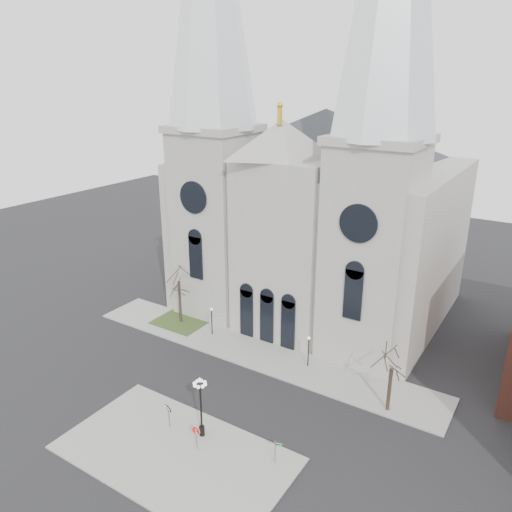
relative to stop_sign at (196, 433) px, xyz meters
The scene contains 13 objects.
ground 5.85m from the stop_sign, 137.88° to the left, with size 160.00×160.00×0.00m, color black.
sidewalk_near 2.33m from the stop_sign, 132.99° to the right, with size 18.00×10.00×0.14m, color gray.
sidewalk_far 15.42m from the stop_sign, 105.73° to the left, with size 40.00×6.00×0.14m, color gray.
grass_patch 21.92m from the stop_sign, 133.89° to the left, with size 6.00×5.00×0.18m, color #30451D.
cathedral 31.75m from the stop_sign, 98.88° to the left, with size 33.00×26.66×54.00m.
tree_left 22.21m from the stop_sign, 133.89° to the left, with size 3.20×3.20×7.50m.
tree_right 16.98m from the stop_sign, 49.64° to the left, with size 3.20×3.20×6.00m.
ped_lamp_left 18.34m from the stop_sign, 123.65° to the left, with size 0.32×0.32×3.26m.
ped_lamp_right 15.38m from the stop_sign, 83.11° to the left, with size 0.32×0.32×3.26m.
stop_sign is the anchor object (origin of this frame).
globe_lamp 2.43m from the stop_sign, 114.55° to the left, with size 1.50×1.50×5.34m.
one_way_sign 3.64m from the stop_sign, 167.10° to the left, with size 0.87×0.34×2.08m.
street_name_sign 6.26m from the stop_sign, 18.66° to the left, with size 0.61×0.25×1.98m.
Camera 1 is at (24.91, -27.72, 27.36)m, focal length 35.00 mm.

